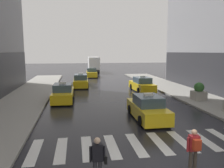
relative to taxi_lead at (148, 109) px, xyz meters
name	(u,v)px	position (x,y,z in m)	size (l,w,h in m)	color
crosswalk_markings	(148,143)	(-1.26, -3.85, -0.72)	(11.30, 2.80, 0.01)	silver
taxi_lead	(148,109)	(0.00, 0.00, 0.00)	(1.93, 4.54, 1.80)	yellow
taxi_second	(63,93)	(-5.89, 6.43, 0.00)	(2.01, 4.58, 1.80)	yellow
taxi_third	(142,85)	(2.75, 10.25, 0.00)	(2.10, 4.62, 1.80)	yellow
taxi_fourth	(81,81)	(-4.10, 14.52, 0.00)	(2.04, 4.59, 1.80)	yellow
taxi_fifth	(92,73)	(-1.92, 25.36, 0.00)	(2.06, 4.60, 1.80)	yellow
box_truck	(93,64)	(-0.90, 33.85, 1.13)	(2.34, 7.56, 3.35)	#2D2D2D
pedestrian_with_backpack	(194,147)	(-0.39, -6.58, 0.25)	(0.55, 0.43, 1.65)	#473D33
pedestrian_with_handbag	(98,157)	(-4.02, -6.73, 0.21)	(0.60, 0.24, 1.65)	#333338
planter_mid_block	(199,92)	(6.30, 4.36, 0.15)	(1.10, 1.10, 1.60)	#A8A399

